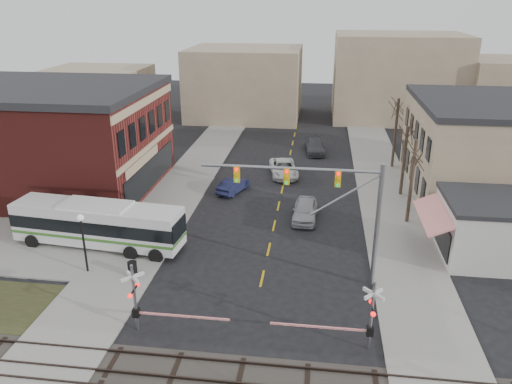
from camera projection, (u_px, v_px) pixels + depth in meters
The scene contains 19 objects.
ground at pixel (258, 296), 30.22m from camera, with size 160.00×160.00×0.00m, color black.
sidewalk_west at pixel (189, 177), 49.80m from camera, with size 5.00×60.00×0.12m, color gray.
sidewalk_east at pixel (383, 186), 47.51m from camera, with size 5.00×60.00×0.12m, color gray.
awning_shop at pixel (503, 229), 33.96m from camera, with size 9.74×6.20×4.30m.
tree_east_a at pixel (411, 182), 38.75m from camera, with size 0.28×0.28×6.75m.
tree_east_b at pixel (404, 161), 44.33m from camera, with size 0.28×0.28×6.30m.
tree_east_c at pixel (395, 133), 51.52m from camera, with size 0.28×0.28×7.20m.
transit_bus at pixel (98, 224), 35.60m from camera, with size 12.56×3.90×3.18m.
traffic_signal_mast at pixel (329, 197), 29.64m from camera, with size 10.80×0.30×8.00m.
rr_crossing_west at pixel (143, 299), 26.42m from camera, with size 5.60×1.36×4.00m.
rr_crossing_east at pixel (363, 316), 25.04m from camera, with size 5.60×1.36×4.00m.
street_lamp at pixel (82, 231), 31.68m from camera, with size 0.44×0.44×4.06m.
trash_bin at pixel (132, 269), 32.06m from camera, with size 0.60×0.60×0.96m, color black.
car_a at pixel (305, 210), 40.35m from camera, with size 1.89×4.70×1.60m, color #A9A9AD.
car_b at pixel (234, 185), 46.01m from camera, with size 1.41×4.05×1.34m, color #181C3D.
car_c at pixel (284, 168), 50.26m from camera, with size 2.52×5.47×1.52m, color white.
car_d at pixel (315, 146), 57.63m from camera, with size 2.10×5.16×1.50m, color #47474C.
pedestrian_near at pixel (129, 240), 35.07m from camera, with size 0.62×0.41×1.70m, color #514340.
pedestrian_far at pixel (137, 216), 38.93m from camera, with size 0.81×0.63×1.67m, color #313357.
Camera 1 is at (3.21, -25.61, 16.95)m, focal length 35.00 mm.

